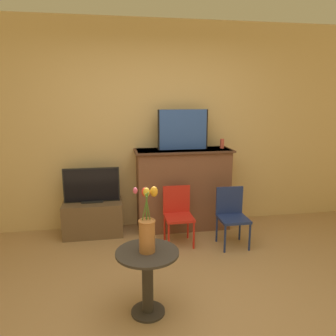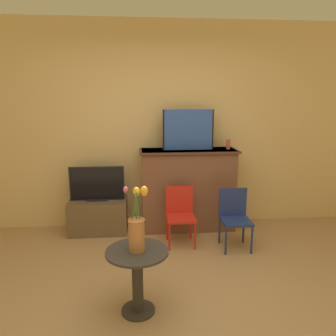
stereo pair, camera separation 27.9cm
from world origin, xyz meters
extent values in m
plane|color=#A87F51|center=(0.00, 0.00, 0.00)|extent=(14.00, 14.00, 0.00)
cube|color=tan|center=(0.00, 2.13, 1.35)|extent=(8.00, 0.06, 2.70)
cube|color=brown|center=(0.36, 1.89, 0.54)|extent=(1.21, 0.41, 1.07)
cube|color=#503123|center=(0.36, 1.88, 1.06)|extent=(1.27, 0.45, 0.02)
cube|color=black|center=(0.36, 1.91, 1.33)|extent=(0.65, 0.02, 0.51)
cube|color=#2D51A8|center=(0.36, 1.89, 1.33)|extent=(0.61, 0.02, 0.51)
cylinder|color=#CC4C3D|center=(0.89, 1.89, 1.13)|extent=(0.05, 0.05, 0.13)
cube|color=brown|center=(-0.82, 1.87, 0.22)|extent=(0.74, 0.43, 0.43)
cube|color=black|center=(-0.82, 1.87, 0.44)|extent=(0.27, 0.12, 0.02)
cube|color=black|center=(-0.82, 1.88, 0.65)|extent=(0.69, 0.02, 0.44)
cube|color=black|center=(-0.82, 1.87, 0.65)|extent=(0.66, 0.02, 0.41)
cylinder|color=red|center=(0.06, 1.23, 0.16)|extent=(0.02, 0.02, 0.32)
cylinder|color=red|center=(0.35, 1.23, 0.16)|extent=(0.02, 0.02, 0.32)
cylinder|color=red|center=(0.06, 1.53, 0.16)|extent=(0.02, 0.02, 0.32)
cylinder|color=red|center=(0.35, 1.53, 0.16)|extent=(0.02, 0.02, 0.32)
cube|color=red|center=(0.20, 1.38, 0.34)|extent=(0.33, 0.33, 0.03)
cube|color=red|center=(0.20, 1.53, 0.52)|extent=(0.33, 0.02, 0.33)
cylinder|color=navy|center=(0.68, 1.08, 0.16)|extent=(0.02, 0.02, 0.32)
cylinder|color=navy|center=(0.97, 1.08, 0.16)|extent=(0.02, 0.02, 0.32)
cylinder|color=navy|center=(0.68, 1.37, 0.16)|extent=(0.02, 0.02, 0.32)
cylinder|color=navy|center=(0.97, 1.37, 0.16)|extent=(0.02, 0.02, 0.32)
cube|color=navy|center=(0.82, 1.22, 0.34)|extent=(0.33, 0.33, 0.03)
cube|color=navy|center=(0.82, 1.38, 0.52)|extent=(0.33, 0.02, 0.33)
cylinder|color=#332D28|center=(-0.30, 0.17, 0.01)|extent=(0.28, 0.28, 0.02)
cylinder|color=#332D28|center=(-0.30, 0.17, 0.26)|extent=(0.09, 0.09, 0.52)
cylinder|color=#332D28|center=(-0.30, 0.17, 0.53)|extent=(0.50, 0.50, 0.02)
cylinder|color=#AD6B38|center=(-0.30, 0.17, 0.67)|extent=(0.13, 0.13, 0.26)
torus|color=#AD6B38|center=(-0.30, 0.17, 0.80)|extent=(0.14, 0.14, 0.02)
cylinder|color=#477A2D|center=(-0.30, 0.19, 0.86)|extent=(0.01, 0.10, 0.29)
ellipsoid|color=red|center=(-0.30, 0.28, 1.00)|extent=(0.05, 0.05, 0.07)
cylinder|color=#477A2D|center=(-0.29, 0.18, 0.87)|extent=(0.06, 0.05, 0.31)
ellipsoid|color=orange|center=(-0.24, 0.22, 1.02)|extent=(0.06, 0.06, 0.08)
cylinder|color=#477A2D|center=(-0.30, 0.19, 0.87)|extent=(0.01, 0.03, 0.31)
ellipsoid|color=gold|center=(-0.30, 0.21, 1.02)|extent=(0.05, 0.05, 0.07)
cylinder|color=#477A2D|center=(-0.32, 0.18, 0.88)|extent=(0.07, 0.06, 0.32)
ellipsoid|color=#E0517A|center=(-0.38, 0.23, 1.03)|extent=(0.04, 0.04, 0.05)
camera|label=1|loc=(-0.55, -2.21, 1.74)|focal=35.00mm
camera|label=2|loc=(-0.27, -2.24, 1.74)|focal=35.00mm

